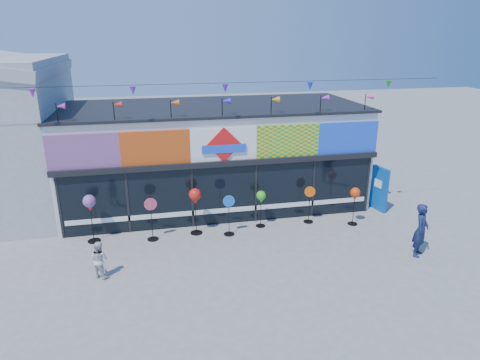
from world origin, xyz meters
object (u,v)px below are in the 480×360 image
object	(u,v)px
spinner_6	(355,195)
spinner_0	(90,205)
spinner_1	(152,218)
spinner_3	(229,214)
blue_sign	(379,189)
spinner_5	(309,204)
spinner_4	(261,198)
spinner_2	(195,198)
child	(99,259)
adult_man	(421,230)

from	to	relation	value
spinner_6	spinner_0	bearing A→B (deg)	176.59
spinner_1	spinner_3	bearing A→B (deg)	-3.59
blue_sign	spinner_5	bearing A→B (deg)	-179.93
spinner_1	spinner_4	world-z (taller)	spinner_1
blue_sign	spinner_3	size ratio (longest dim) A/B	1.21
spinner_1	spinner_4	bearing A→B (deg)	3.94
blue_sign	spinner_6	world-z (taller)	blue_sign
blue_sign	spinner_2	xyz separation A→B (m)	(-7.53, -0.65, 0.46)
spinner_5	child	bearing A→B (deg)	-162.10
spinner_6	child	world-z (taller)	spinner_6
spinner_2	spinner_5	bearing A→B (deg)	0.90
adult_man	child	xyz separation A→B (m)	(-10.00, 0.78, -0.32)
spinner_5	spinner_6	world-z (taller)	spinner_6
spinner_1	child	world-z (taller)	spinner_1
blue_sign	spinner_0	world-z (taller)	blue_sign
spinner_6	spinner_2	bearing A→B (deg)	175.50
blue_sign	child	xyz separation A→B (m)	(-10.64, -2.98, -0.34)
child	spinner_6	bearing A→B (deg)	-132.20
spinner_1	blue_sign	bearing A→B (deg)	5.27
blue_sign	spinner_1	distance (m)	9.12
spinner_0	spinner_5	size ratio (longest dim) A/B	1.20
blue_sign	spinner_5	world-z (taller)	blue_sign
spinner_4	child	world-z (taller)	spinner_4
spinner_3	spinner_4	distance (m)	1.40
spinner_1	spinner_2	size ratio (longest dim) A/B	0.90
child	spinner_1	bearing A→B (deg)	-89.90
spinner_3	spinner_6	world-z (taller)	spinner_3
spinner_0	spinner_1	bearing A→B (deg)	-8.02
blue_sign	spinner_0	distance (m)	11.12
spinner_0	spinner_3	world-z (taller)	spinner_0
blue_sign	adult_man	distance (m)	3.82
spinner_5	adult_man	size ratio (longest dim) A/B	0.81
spinner_2	adult_man	xyz separation A→B (m)	(6.89, -3.11, -0.49)
spinner_4	adult_man	world-z (taller)	adult_man
spinner_2	adult_man	world-z (taller)	adult_man
blue_sign	adult_man	bearing A→B (deg)	-109.93
spinner_2	adult_man	size ratio (longest dim) A/B	0.97
spinner_4	spinner_6	distance (m)	3.50
spinner_0	spinner_2	distance (m)	3.56
spinner_1	child	size ratio (longest dim) A/B	1.36
blue_sign	spinner_2	world-z (taller)	blue_sign
child	spinner_0	bearing A→B (deg)	-43.40
spinner_4	spinner_6	bearing A→B (deg)	-9.09
spinner_1	spinner_6	xyz separation A→B (m)	(7.44, -0.28, 0.35)
spinner_5	adult_man	bearing A→B (deg)	-50.98
spinner_2	spinner_0	bearing A→B (deg)	178.40
blue_sign	spinner_1	size ratio (longest dim) A/B	1.16
spinner_4	adult_man	xyz separation A→B (m)	(4.46, -3.20, -0.24)
spinner_0	spinner_6	distance (m)	9.47
spinner_6	adult_man	distance (m)	2.85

